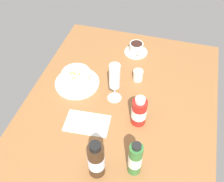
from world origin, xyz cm
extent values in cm
cube|color=brown|center=(0.00, 0.00, -1.50)|extent=(110.00, 84.00, 3.00)
cylinder|color=silver|center=(-7.83, -22.77, 0.60)|extent=(21.02, 21.02, 1.20)
cylinder|color=silver|center=(-7.83, -22.77, 4.29)|extent=(13.43, 13.43, 6.17)
cylinder|color=beige|center=(-7.83, -22.77, 6.57)|extent=(11.55, 11.55, 1.60)
sphere|color=#909956|center=(-5.41, -21.38, 7.47)|extent=(0.98, 0.98, 0.98)
sphere|color=#909956|center=(-8.54, -22.54, 7.47)|extent=(0.93, 0.93, 0.93)
sphere|color=#909956|center=(-7.43, -23.85, 7.47)|extent=(0.95, 0.95, 0.95)
sphere|color=#909956|center=(-7.18, -20.87, 7.47)|extent=(1.39, 1.39, 1.39)
sphere|color=#909956|center=(-6.61, -22.88, 7.47)|extent=(1.31, 1.31, 1.31)
sphere|color=#909956|center=(-6.24, -24.90, 7.47)|extent=(1.09, 1.09, 1.09)
sphere|color=#909956|center=(-3.96, -22.48, 7.47)|extent=(1.25, 1.25, 1.25)
sphere|color=#909956|center=(-6.94, -24.59, 7.47)|extent=(1.12, 1.12, 1.12)
cube|color=silver|center=(12.88, -10.64, 0.15)|extent=(12.94, 19.46, 0.30)
cube|color=silver|center=(11.68, -11.64, 0.55)|extent=(2.33, 14.05, 0.50)
cube|color=silver|center=(11.68, -3.84, 0.55)|extent=(2.48, 3.77, 0.40)
cube|color=silver|center=(14.48, -11.64, 0.55)|extent=(2.05, 13.04, 0.50)
ellipsoid|color=silver|center=(14.48, -4.64, 0.60)|extent=(2.40, 4.00, 0.60)
cylinder|color=silver|center=(-38.63, -0.84, 0.45)|extent=(12.27, 12.27, 0.90)
cylinder|color=silver|center=(-38.63, -0.84, 3.35)|extent=(7.24, 7.24, 4.91)
cylinder|color=#321A15|center=(-38.63, -0.84, 5.31)|extent=(6.15, 6.15, 1.00)
torus|color=silver|center=(-34.35, 0.92, 3.60)|extent=(3.63, 2.11, 3.60)
cylinder|color=silver|center=(-18.60, 4.37, 2.74)|extent=(4.74, 4.74, 5.48)
cone|color=silver|center=(-20.60, 5.11, 4.82)|extent=(2.70, 2.34, 2.33)
cylinder|color=white|center=(-3.94, -3.32, 0.20)|extent=(6.34, 6.34, 0.40)
cylinder|color=white|center=(-3.94, -3.32, 4.07)|extent=(0.80, 0.80, 7.35)
cylinder|color=white|center=(-3.94, -3.32, 13.72)|extent=(4.68, 4.68, 11.95)
cylinder|color=#EAEACC|center=(-3.94, -3.32, 11.93)|extent=(3.84, 3.84, 7.17)
cylinder|color=#B21E19|center=(6.14, 9.72, 6.33)|extent=(6.17, 6.17, 12.66)
cylinder|color=white|center=(6.14, 9.72, 6.08)|extent=(6.30, 6.30, 4.81)
cylinder|color=silver|center=(6.14, 9.72, 13.58)|extent=(4.01, 4.01, 1.85)
cylinder|color=#382314|center=(32.28, -0.09, 7.88)|extent=(5.90, 5.90, 15.76)
cylinder|color=silver|center=(32.28, -0.09, 7.56)|extent=(6.02, 6.02, 5.99)
cylinder|color=black|center=(32.28, -0.09, 16.83)|extent=(3.84, 3.84, 2.14)
cylinder|color=#337233|center=(28.09, 12.82, 7.64)|extent=(4.88, 4.88, 15.29)
cylinder|color=silver|center=(28.09, 12.82, 7.34)|extent=(4.98, 4.98, 5.81)
cylinder|color=black|center=(28.09, 12.82, 16.02)|extent=(3.17, 3.17, 1.46)
camera|label=1|loc=(75.75, 17.80, 93.16)|focal=43.84mm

